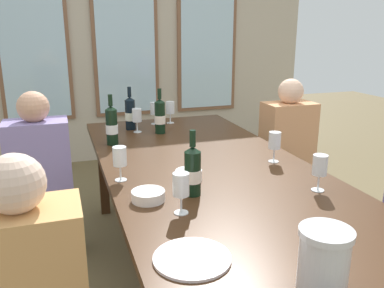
# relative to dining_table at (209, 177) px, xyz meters

# --- Properties ---
(ground_plane) EXTENTS (12.00, 12.00, 0.00)m
(ground_plane) POSITION_rel_dining_table_xyz_m (0.00, 0.00, -0.68)
(ground_plane) COLOR brown
(back_wall_with_windows) EXTENTS (4.31, 0.10, 2.90)m
(back_wall_with_windows) POSITION_rel_dining_table_xyz_m (0.00, 2.63, 0.77)
(back_wall_with_windows) COLOR #BCAE97
(back_wall_with_windows) RESTS_ON ground
(dining_table) EXTENTS (1.11, 2.55, 0.74)m
(dining_table) POSITION_rel_dining_table_xyz_m (0.00, 0.00, 0.00)
(dining_table) COLOR #3F2513
(dining_table) RESTS_ON ground
(white_plate_0) EXTENTS (0.26, 0.26, 0.01)m
(white_plate_0) POSITION_rel_dining_table_xyz_m (-0.38, -0.83, 0.06)
(white_plate_0) COLOR white
(white_plate_0) RESTS_ON dining_table
(metal_pitcher) EXTENTS (0.16, 0.16, 0.19)m
(metal_pitcher) POSITION_rel_dining_table_xyz_m (-0.07, -1.10, 0.16)
(metal_pitcher) COLOR silver
(metal_pitcher) RESTS_ON dining_table
(wine_bottle_0) EXTENTS (0.08, 0.08, 0.30)m
(wine_bottle_0) POSITION_rel_dining_table_xyz_m (-0.21, -0.33, 0.17)
(wine_bottle_0) COLOR black
(wine_bottle_0) RESTS_ON dining_table
(wine_bottle_1) EXTENTS (0.08, 0.08, 0.32)m
(wine_bottle_1) POSITION_rel_dining_table_xyz_m (-0.07, 0.80, 0.18)
(wine_bottle_1) COLOR black
(wine_bottle_1) RESTS_ON dining_table
(wine_bottle_2) EXTENTS (0.08, 0.08, 0.33)m
(wine_bottle_2) POSITION_rel_dining_table_xyz_m (-0.44, 0.62, 0.19)
(wine_bottle_2) COLOR black
(wine_bottle_2) RESTS_ON dining_table
(wine_bottle_3) EXTENTS (0.08, 0.08, 0.32)m
(wine_bottle_3) POSITION_rel_dining_table_xyz_m (-0.25, 0.98, 0.18)
(wine_bottle_3) COLOR black
(wine_bottle_3) RESTS_ON dining_table
(tasting_bowl_0) EXTENTS (0.15, 0.15, 0.05)m
(tasting_bowl_0) POSITION_rel_dining_table_xyz_m (-0.41, -0.33, 0.08)
(tasting_bowl_0) COLOR white
(tasting_bowl_0) RESTS_ON dining_table
(tasting_bowl_1) EXTENTS (0.13, 0.13, 0.05)m
(tasting_bowl_1) POSITION_rel_dining_table_xyz_m (-0.16, -0.14, 0.08)
(tasting_bowl_1) COLOR white
(tasting_bowl_1) RESTS_ON dining_table
(wine_glass_0) EXTENTS (0.07, 0.07, 0.17)m
(wine_glass_0) POSITION_rel_dining_table_xyz_m (0.08, 1.09, 0.18)
(wine_glass_0) COLOR white
(wine_glass_0) RESTS_ON dining_table
(wine_glass_1) EXTENTS (0.07, 0.07, 0.17)m
(wine_glass_1) POSITION_rel_dining_table_xyz_m (0.38, -0.03, 0.18)
(wine_glass_1) COLOR white
(wine_glass_1) RESTS_ON dining_table
(wine_glass_2) EXTENTS (0.07, 0.07, 0.17)m
(wine_glass_2) POSITION_rel_dining_table_xyz_m (0.37, -0.47, 0.18)
(wine_glass_2) COLOR white
(wine_glass_2) RESTS_ON dining_table
(wine_glass_3) EXTENTS (0.07, 0.07, 0.17)m
(wine_glass_3) POSITION_rel_dining_table_xyz_m (-0.31, -0.49, 0.18)
(wine_glass_3) COLOR white
(wine_glass_3) RESTS_ON dining_table
(wine_glass_5) EXTENTS (0.07, 0.07, 0.17)m
(wine_glass_5) POSITION_rel_dining_table_xyz_m (-0.04, 1.09, 0.18)
(wine_glass_5) COLOR white
(wine_glass_5) RESTS_ON dining_table
(wine_glass_6) EXTENTS (0.07, 0.07, 0.17)m
(wine_glass_6) POSITION_rel_dining_table_xyz_m (-0.22, 0.88, 0.18)
(wine_glass_6) COLOR white
(wine_glass_6) RESTS_ON dining_table
(wine_glass_7) EXTENTS (0.07, 0.07, 0.17)m
(wine_glass_7) POSITION_rel_dining_table_xyz_m (-0.49, -0.04, 0.18)
(wine_glass_7) COLOR white
(wine_glass_7) RESTS_ON dining_table
(seated_person_2) EXTENTS (0.38, 0.24, 1.11)m
(seated_person_2) POSITION_rel_dining_table_xyz_m (-0.90, 0.62, -0.15)
(seated_person_2) COLOR #32362D
(seated_person_2) RESTS_ON ground
(seated_person_3) EXTENTS (0.38, 0.24, 1.11)m
(seated_person_3) POSITION_rel_dining_table_xyz_m (0.90, 0.66, -0.15)
(seated_person_3) COLOR #2D2E38
(seated_person_3) RESTS_ON ground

